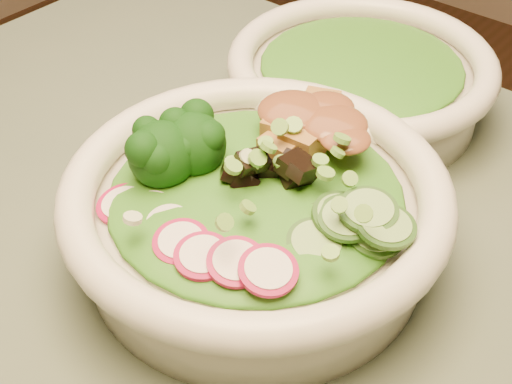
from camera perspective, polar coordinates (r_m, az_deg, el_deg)
The scene contains 11 objects.
salad_bowl at distance 0.49m, azimuth -0.00°, elevation -1.74°, with size 0.26×0.26×0.07m.
side_bowl at distance 0.64m, azimuth 8.33°, elevation 8.84°, with size 0.23×0.23×0.06m.
lettuce_bed at distance 0.47m, azimuth -0.00°, elevation 0.09°, with size 0.20×0.20×0.02m, color #276214.
side_lettuce at distance 0.63m, azimuth 8.49°, elevation 10.23°, with size 0.16×0.16×0.02m, color #276214.
broccoli_florets at distance 0.49m, azimuth -6.00°, elevation 3.98°, with size 0.08×0.07×0.04m, color black, non-canonical shape.
radish_slices at distance 0.43m, azimuth -4.65°, elevation -4.26°, with size 0.11×0.04×0.02m, color #9F0C3E, non-canonical shape.
cucumber_slices at distance 0.44m, azimuth 6.70°, elevation -1.94°, with size 0.07×0.07×0.04m, color #90C16B, non-canonical shape.
mushroom_heap at distance 0.47m, azimuth 0.83°, elevation 2.11°, with size 0.07×0.07×0.04m, color black, non-canonical shape.
tofu_cubes at distance 0.51m, azimuth 4.17°, elevation 4.74°, with size 0.09×0.06×0.04m, color #A96F38, non-canonical shape.
peanut_sauce at distance 0.50m, azimuth 4.24°, elevation 5.92°, with size 0.07×0.05×0.02m, color brown.
scallion_garnish at distance 0.46m, azimuth 0.00°, elevation 2.31°, with size 0.19×0.19×0.02m, color #6BA83B, non-canonical shape.
Camera 1 is at (0.07, -0.20, 1.12)m, focal length 50.00 mm.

